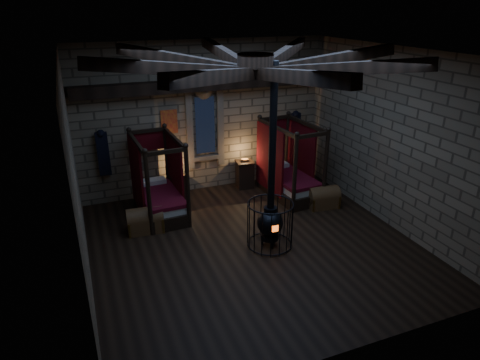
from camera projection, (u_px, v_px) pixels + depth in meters
name	position (u px, v px, depth m)	size (l,w,h in m)	color
room	(253.00, 76.00, 8.32)	(7.02, 7.02, 4.29)	black
bed_left	(159.00, 196.00, 10.93)	(1.12, 2.00, 2.04)	black
bed_right	(288.00, 178.00, 12.02)	(1.20, 2.06, 2.08)	black
trunk_left	(145.00, 221.00, 10.16)	(0.88, 0.59, 0.61)	brown
trunk_right	(323.00, 198.00, 11.38)	(0.86, 0.60, 0.59)	brown
nightstand_left	(177.00, 186.00, 11.84)	(0.50, 0.49, 0.87)	black
nightstand_right	(245.00, 174.00, 12.54)	(0.55, 0.54, 0.88)	black
stove	(270.00, 220.00, 9.42)	(1.02, 1.02, 4.05)	black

